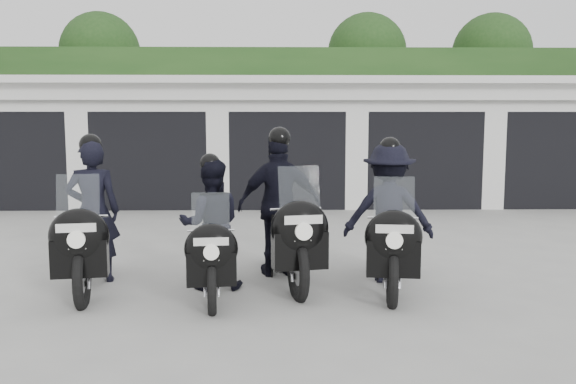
{
  "coord_description": "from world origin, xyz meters",
  "views": [
    {
      "loc": [
        -0.24,
        -8.15,
        2.04
      ],
      "look_at": [
        -0.09,
        0.09,
        1.05
      ],
      "focal_mm": 38.0,
      "sensor_mm": 36.0,
      "label": 1
    }
  ],
  "objects_px": {
    "police_bike_a": "(90,226)",
    "police_bike_b": "(211,233)",
    "police_bike_c": "(282,213)",
    "police_bike_d": "(389,221)"
  },
  "relations": [
    {
      "from": "police_bike_a",
      "to": "police_bike_b",
      "type": "bearing_deg",
      "value": -17.48
    },
    {
      "from": "police_bike_b",
      "to": "police_bike_c",
      "type": "relative_size",
      "value": 0.85
    },
    {
      "from": "police_bike_a",
      "to": "police_bike_c",
      "type": "distance_m",
      "value": 2.36
    },
    {
      "from": "police_bike_a",
      "to": "police_bike_d",
      "type": "distance_m",
      "value": 3.63
    },
    {
      "from": "police_bike_c",
      "to": "police_bike_d",
      "type": "height_order",
      "value": "police_bike_c"
    },
    {
      "from": "police_bike_a",
      "to": "police_bike_b",
      "type": "relative_size",
      "value": 1.13
    },
    {
      "from": "police_bike_a",
      "to": "police_bike_b",
      "type": "xyz_separation_m",
      "value": [
        1.48,
        -0.22,
        -0.05
      ]
    },
    {
      "from": "police_bike_a",
      "to": "police_bike_c",
      "type": "relative_size",
      "value": 0.96
    },
    {
      "from": "police_bike_b",
      "to": "police_bike_d",
      "type": "relative_size",
      "value": 0.9
    },
    {
      "from": "police_bike_d",
      "to": "police_bike_b",
      "type": "bearing_deg",
      "value": -164.27
    }
  ]
}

